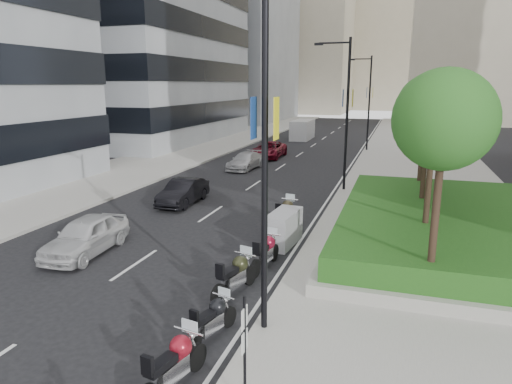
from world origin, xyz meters
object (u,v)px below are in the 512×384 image
at_px(car_a, 86,236).
at_px(car_c, 245,161).
at_px(motorcycle_6, 285,213).
at_px(lamp_post_1, 345,107).
at_px(car_b, 183,192).
at_px(motorcycle_2, 212,319).
at_px(car_d, 269,150).
at_px(motorcycle_1, 174,364).
at_px(motorcycle_5, 283,229).
at_px(lamp_post_0, 259,141).
at_px(motorcycle_3, 236,275).
at_px(motorcycle_4, 266,252).
at_px(delivery_van, 302,131).
at_px(parking_sign, 245,346).
at_px(lamp_post_2, 368,98).

xyz_separation_m(car_a, car_c, (-0.01, 18.94, -0.09)).
bearing_deg(motorcycle_6, lamp_post_1, -3.67).
height_order(motorcycle_6, car_b, car_b).
relative_size(motorcycle_2, car_d, 0.39).
relative_size(motorcycle_1, car_d, 0.44).
bearing_deg(motorcycle_5, motorcycle_2, -174.85).
xyz_separation_m(lamp_post_0, motorcycle_1, (-0.99, -2.83, -4.45)).
relative_size(motorcycle_3, car_b, 0.57).
relative_size(motorcycle_1, motorcycle_5, 0.95).
relative_size(motorcycle_4, motorcycle_5, 0.95).
distance_m(lamp_post_1, motorcycle_2, 18.31).
xyz_separation_m(motorcycle_2, delivery_van, (-6.93, 43.50, 0.50)).
distance_m(lamp_post_1, parking_sign, 20.33).
bearing_deg(parking_sign, motorcycle_4, 103.23).
distance_m(motorcycle_2, delivery_van, 44.05).
xyz_separation_m(motorcycle_1, car_d, (-6.87, 31.14, 0.10)).
height_order(parking_sign, car_c, parking_sign).
bearing_deg(motorcycle_4, car_d, 22.67).
relative_size(motorcycle_1, motorcycle_2, 1.13).
distance_m(car_d, delivery_van, 14.47).
distance_m(lamp_post_1, motorcycle_5, 11.26).
relative_size(lamp_post_2, car_c, 2.06).
xyz_separation_m(lamp_post_1, motorcycle_5, (-1.02, -10.33, -4.38)).
xyz_separation_m(lamp_post_0, motorcycle_6, (-1.53, 9.03, -4.42)).
distance_m(lamp_post_0, car_d, 29.70).
bearing_deg(lamp_post_0, delivery_van, 100.51).
distance_m(motorcycle_6, car_a, 8.58).
bearing_deg(parking_sign, car_b, 120.62).
bearing_deg(motorcycle_1, motorcycle_2, 11.57).
bearing_deg(car_c, motorcycle_3, -67.63).
bearing_deg(motorcycle_5, car_b, 60.64).
relative_size(motorcycle_3, motorcycle_4, 1.01).
bearing_deg(lamp_post_1, car_a, -120.62).
distance_m(motorcycle_1, car_c, 26.16).
xyz_separation_m(parking_sign, motorcycle_5, (-1.67, 9.67, -0.77)).
bearing_deg(lamp_post_1, delivery_van, 107.10).
xyz_separation_m(motorcycle_5, car_d, (-6.85, 21.64, 0.02)).
relative_size(lamp_post_0, car_b, 2.19).
bearing_deg(car_a, motorcycle_6, 37.23).
xyz_separation_m(parking_sign, motorcycle_3, (-1.98, 4.88, -0.83)).
bearing_deg(motorcycle_5, lamp_post_2, 3.01).
bearing_deg(motorcycle_2, lamp_post_2, 13.38).
bearing_deg(motorcycle_3, motorcycle_1, -161.72).
xyz_separation_m(lamp_post_1, motorcycle_6, (-1.53, -7.97, -4.42)).
height_order(motorcycle_4, car_c, car_c).
height_order(lamp_post_1, motorcycle_6, lamp_post_1).
distance_m(lamp_post_0, lamp_post_1, 17.00).
height_order(motorcycle_3, car_a, car_a).
distance_m(lamp_post_2, car_d, 11.20).
bearing_deg(lamp_post_2, motorcycle_6, -93.37).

